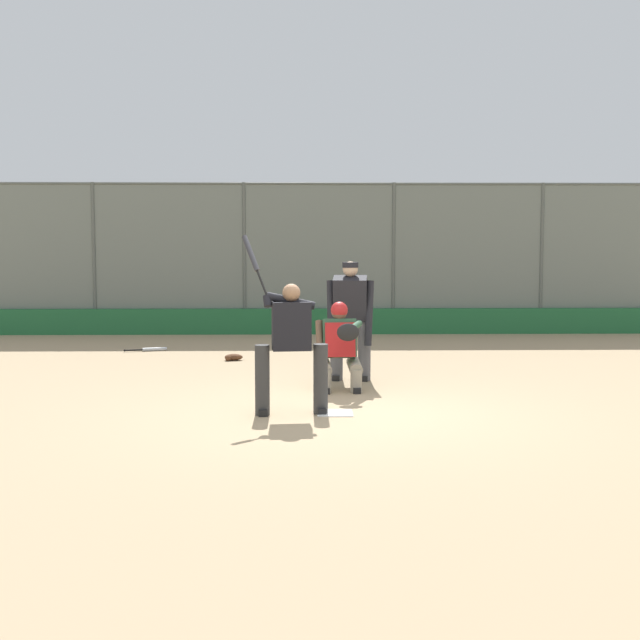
{
  "coord_description": "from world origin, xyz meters",
  "views": [
    {
      "loc": [
        0.42,
        10.67,
        2.15
      ],
      "look_at": [
        0.16,
        -1.0,
        1.05
      ],
      "focal_mm": 50.0,
      "sensor_mm": 36.0,
      "label": 1
    }
  ],
  "objects": [
    {
      "name": "ground_plane",
      "position": [
        0.0,
        0.0,
        0.0
      ],
      "size": [
        160.0,
        160.0,
        0.0
      ],
      "primitive_type": "plane",
      "color": "tan"
    },
    {
      "name": "home_plate_marker",
      "position": [
        0.0,
        0.0,
        0.01
      ],
      "size": [
        0.43,
        0.43,
        0.01
      ],
      "primitive_type": "cube",
      "color": "white",
      "rests_on": "ground_plane"
    },
    {
      "name": "backstop_fence",
      "position": [
        0.0,
        -8.96,
        1.75
      ],
      "size": [
        16.51,
        0.08,
        3.32
      ],
      "color": "#515651",
      "rests_on": "ground_plane"
    },
    {
      "name": "padding_wall",
      "position": [
        0.0,
        -8.86,
        0.28
      ],
      "size": [
        16.1,
        0.18,
        0.56
      ],
      "primitive_type": "cube",
      "color": "#236638",
      "rests_on": "ground_plane"
    },
    {
      "name": "bleachers_beyond",
      "position": [
        1.57,
        -11.46,
        0.48
      ],
      "size": [
        11.5,
        2.5,
        1.48
      ],
      "color": "slate",
      "rests_on": "ground_plane"
    },
    {
      "name": "batter_at_plate",
      "position": [
        0.53,
        0.02,
        0.86
      ],
      "size": [
        1.07,
        0.59,
        2.17
      ],
      "rotation": [
        0.0,
        0.0,
        0.11
      ],
      "color": "#333333",
      "rests_on": "ground_plane"
    },
    {
      "name": "catcher_behind_plate",
      "position": [
        -0.13,
        -1.61,
        0.64
      ],
      "size": [
        0.66,
        0.77,
        1.24
      ],
      "rotation": [
        0.0,
        0.0,
        0.05
      ],
      "color": "gray",
      "rests_on": "ground_plane"
    },
    {
      "name": "umpire_home",
      "position": [
        -0.33,
        -2.47,
        0.96
      ],
      "size": [
        0.72,
        0.49,
        1.78
      ],
      "rotation": [
        0.0,
        0.0,
        -0.12
      ],
      "color": "#4C4C51",
      "rests_on": "ground_plane"
    },
    {
      "name": "spare_bat_near_backstop",
      "position": [
        3.22,
        -5.98,
        0.03
      ],
      "size": [
        0.78,
        0.28,
        0.07
      ],
      "rotation": [
        0.0,
        0.0,
        3.44
      ],
      "color": "black",
      "rests_on": "ground_plane"
    },
    {
      "name": "fielding_glove_on_dirt",
      "position": [
        1.59,
        -4.69,
        0.06
      ],
      "size": [
        0.31,
        0.24,
        0.11
      ],
      "color": "#56331E",
      "rests_on": "ground_plane"
    }
  ]
}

